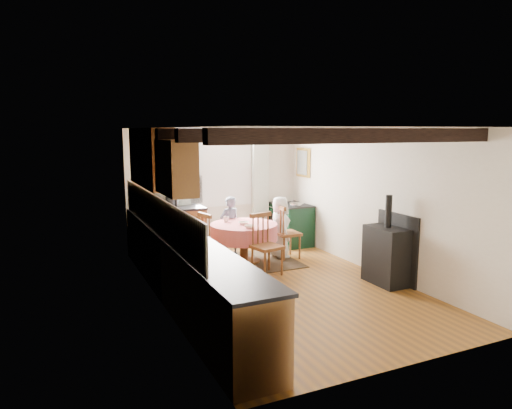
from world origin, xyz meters
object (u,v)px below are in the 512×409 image
chair_near (267,245)px  cast_iron_stove (387,240)px  dining_table (244,244)px  chair_right (287,231)px  child_far (230,226)px  aga_range (291,224)px  chair_left (197,242)px  cup (226,219)px  child_right (280,227)px

chair_near → cast_iron_stove: bearing=-50.7°
dining_table → chair_right: chair_right is taller
cast_iron_stove → child_far: (-1.59, 2.58, -0.13)m
aga_range → cast_iron_stove: cast_iron_stove is taller
chair_left → child_far: bearing=114.0°
chair_right → aga_range: (0.57, 0.91, -0.07)m
cup → child_right: bearing=-12.3°
aga_range → dining_table: bearing=-148.1°
chair_right → child_right: size_ratio=0.87×
chair_right → aga_range: bearing=-33.1°
chair_right → child_right: (-0.11, 0.09, 0.07)m
chair_near → chair_right: size_ratio=1.02×
dining_table → chair_left: (-0.89, -0.03, 0.12)m
cup → chair_near: bearing=-74.6°
dining_table → child_right: child_right is taller
child_right → cup: bearing=83.8°
aga_range → child_right: child_right is taller
dining_table → cup: bearing=125.9°
chair_right → cup: size_ratio=9.41×
cast_iron_stove → cup: cast_iron_stove is taller
chair_near → cup: bearing=92.8°
aga_range → child_far: size_ratio=0.84×
aga_range → child_far: (-1.48, -0.28, 0.13)m
cup → child_far: bearing=58.8°
chair_right → child_far: child_far is taller
chair_near → child_right: 1.12m
chair_right → aga_range: size_ratio=1.06×
chair_right → cup: chair_right is taller
cup → chair_right: bearing=-15.5°
dining_table → chair_left: 0.90m
chair_near → cast_iron_stove: 1.90m
dining_table → aga_range: aga_range is taller
aga_range → cup: 1.81m
child_right → cup: (-0.99, 0.22, 0.19)m
chair_right → child_right: 0.16m
dining_table → aga_range: bearing=31.9°
child_far → cup: 0.43m
aga_range → cast_iron_stove: bearing=-87.8°
child_far → cup: child_far is taller
chair_near → cup: chair_near is taller
cast_iron_stove → cup: bearing=128.4°
child_far → child_right: bearing=135.7°
chair_left → aga_range: chair_left is taller
chair_near → cast_iron_stove: size_ratio=0.74×
dining_table → child_far: child_far is taller
chair_left → cast_iron_stove: size_ratio=0.69×
chair_right → dining_table: bearing=89.3°
chair_near → child_far: child_far is taller
dining_table → cast_iron_stove: size_ratio=0.86×
chair_left → child_right: bearing=80.8°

